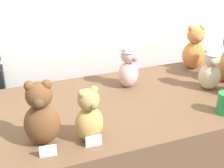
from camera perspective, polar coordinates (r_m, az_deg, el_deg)
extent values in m
cube|color=brown|center=(1.90, 0.00, -13.64)|extent=(1.76, 0.79, 0.75)
ellipsoid|color=beige|center=(1.86, 2.94, 1.81)|extent=(0.16, 0.15, 0.16)
sphere|color=beige|center=(1.81, 3.02, 5.15)|extent=(0.09, 0.09, 0.09)
sphere|color=beige|center=(1.78, 2.45, 6.02)|extent=(0.04, 0.04, 0.04)
sphere|color=beige|center=(1.82, 3.63, 6.46)|extent=(0.04, 0.04, 0.04)
sphere|color=#A88783|center=(1.79, 4.00, 4.60)|extent=(0.04, 0.04, 0.04)
cone|color=silver|center=(1.79, 3.06, 6.84)|extent=(0.10, 0.10, 0.06)
ellipsoid|color=tan|center=(1.39, -4.08, -6.99)|extent=(0.15, 0.14, 0.16)
sphere|color=tan|center=(1.33, -4.24, -2.78)|extent=(0.09, 0.09, 0.09)
sphere|color=tan|center=(1.30, -5.38, -1.71)|extent=(0.04, 0.04, 0.04)
sphere|color=tan|center=(1.33, -3.22, -1.05)|extent=(0.04, 0.04, 0.04)
sphere|color=olive|center=(1.30, -3.31, -3.79)|extent=(0.04, 0.04, 0.04)
ellipsoid|color=#CCB78E|center=(1.91, 16.94, 1.28)|extent=(0.16, 0.15, 0.15)
sphere|color=#CCB78E|center=(1.87, 17.38, 4.44)|extent=(0.09, 0.09, 0.09)
sphere|color=#CCB78E|center=(1.85, 16.65, 5.54)|extent=(0.03, 0.03, 0.03)
sphere|color=#CCB78E|center=(1.86, 18.38, 5.40)|extent=(0.03, 0.03, 0.03)
sphere|color=#9D8E71|center=(1.83, 17.49, 3.77)|extent=(0.04, 0.04, 0.04)
cone|color=silver|center=(1.85, 17.60, 6.03)|extent=(0.10, 0.10, 0.06)
ellipsoid|color=#D17F3D|center=(2.17, 14.28, 5.01)|extent=(0.18, 0.16, 0.18)
sphere|color=#D17F3D|center=(2.13, 14.67, 8.42)|extent=(0.11, 0.11, 0.11)
sphere|color=#D17F3D|center=(2.11, 13.92, 9.53)|extent=(0.04, 0.04, 0.04)
sphere|color=#D17F3D|center=(2.13, 15.67, 9.51)|extent=(0.04, 0.04, 0.04)
sphere|color=#A06536|center=(2.09, 15.06, 7.78)|extent=(0.05, 0.05, 0.05)
ellipsoid|color=brown|center=(1.39, -12.33, -6.96)|extent=(0.17, 0.16, 0.19)
sphere|color=brown|center=(1.32, -12.87, -1.92)|extent=(0.11, 0.11, 0.11)
sphere|color=brown|center=(1.30, -14.56, -0.33)|extent=(0.04, 0.04, 0.04)
sphere|color=brown|center=(1.30, -11.55, -0.12)|extent=(0.04, 0.04, 0.04)
sphere|color=brown|center=(1.28, -12.92, -3.28)|extent=(0.05, 0.05, 0.05)
cube|color=white|center=(1.34, -11.30, -11.62)|extent=(0.07, 0.02, 0.05)
cube|color=white|center=(1.37, -3.29, -10.08)|extent=(0.07, 0.01, 0.05)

